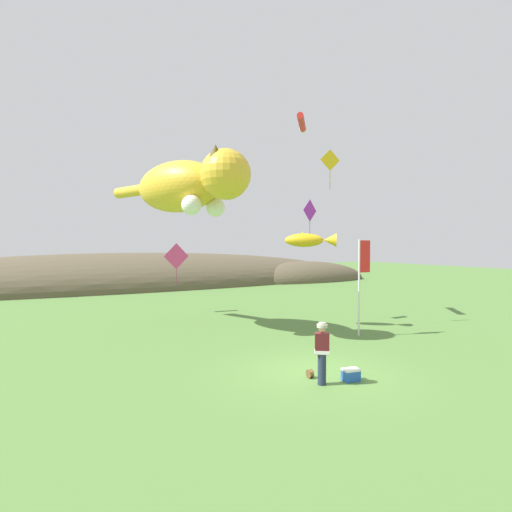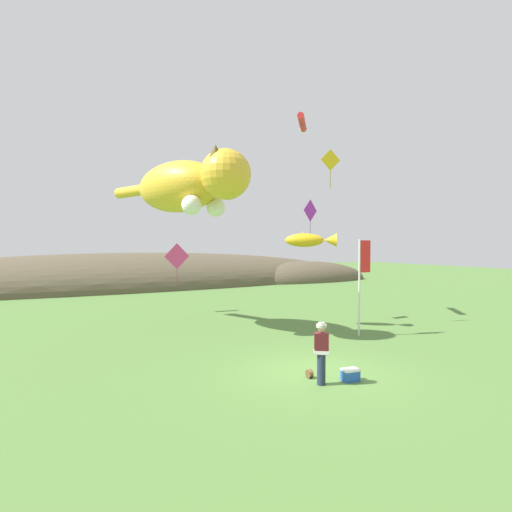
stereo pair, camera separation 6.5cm
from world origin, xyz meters
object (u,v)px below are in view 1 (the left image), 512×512
object	(u,v)px
kite_giant_cat	(188,186)
kite_tube_streamer	(302,123)
kite_fish_windsock	(310,240)
kite_diamond_violet	(310,211)
kite_spool	(310,374)
kite_diamond_pink	(176,256)
picnic_cooler	(351,375)
festival_attendant	(322,351)
festival_banner_pole	(362,273)
kite_diamond_gold	(330,160)

from	to	relation	value
kite_giant_cat	kite_tube_streamer	xyz separation A→B (m)	(6.96, 1.03, 4.11)
kite_fish_windsock	kite_diamond_violet	world-z (taller)	kite_diamond_violet
kite_spool	kite_fish_windsock	xyz separation A→B (m)	(4.42, 6.11, 4.07)
kite_fish_windsock	kite_diamond_pink	distance (m)	8.37
picnic_cooler	kite_diamond_pink	xyz separation A→B (m)	(-0.96, 13.89, 3.11)
festival_attendant	kite_fish_windsock	distance (m)	8.70
kite_fish_windsock	festival_banner_pole	bearing A→B (deg)	-72.43
kite_tube_streamer	festival_attendant	bearing A→B (deg)	-121.75
kite_spool	kite_diamond_violet	bearing A→B (deg)	54.10
picnic_cooler	kite_diamond_violet	size ratio (longest dim) A/B	0.26
picnic_cooler	kite_giant_cat	bearing A→B (deg)	103.39
festival_banner_pole	kite_tube_streamer	world-z (taller)	kite_tube_streamer
picnic_cooler	kite_fish_windsock	world-z (taller)	kite_fish_windsock
festival_attendant	kite_fish_windsock	xyz separation A→B (m)	(4.45, 6.73, 3.25)
kite_spool	picnic_cooler	size ratio (longest dim) A/B	0.48
festival_banner_pole	kite_tube_streamer	xyz separation A→B (m)	(0.56, 5.40, 7.99)
kite_diamond_gold	kite_diamond_pink	bearing A→B (deg)	128.37
kite_fish_windsock	kite_giant_cat	bearing A→B (deg)	163.01
festival_attendant	kite_diamond_pink	world-z (taller)	kite_diamond_pink
kite_giant_cat	kite_tube_streamer	distance (m)	8.15
kite_spool	kite_tube_streamer	size ratio (longest dim) A/B	0.12
kite_spool	picnic_cooler	distance (m)	1.19
kite_spool	picnic_cooler	world-z (taller)	picnic_cooler
kite_diamond_violet	kite_diamond_gold	xyz separation A→B (m)	(0.17, -1.42, 2.38)
festival_attendant	kite_spool	bearing A→B (deg)	86.78
kite_giant_cat	kite_diamond_pink	bearing A→B (deg)	78.46
festival_banner_pole	kite_tube_streamer	distance (m)	9.66
kite_giant_cat	kite_fish_windsock	size ratio (longest dim) A/B	3.67
picnic_cooler	kite_spool	bearing A→B (deg)	139.52
kite_giant_cat	kite_diamond_violet	bearing A→B (deg)	-3.17
kite_fish_windsock	kite_diamond_violet	xyz separation A→B (m)	(0.97, 1.34, 1.55)
kite_giant_cat	kite_diamond_gold	world-z (taller)	kite_diamond_gold
kite_tube_streamer	kite_diamond_gold	distance (m)	3.86
festival_banner_pole	kite_diamond_pink	distance (m)	11.06
picnic_cooler	kite_diamond_pink	world-z (taller)	kite_diamond_pink
festival_banner_pole	kite_diamond_violet	world-z (taller)	kite_diamond_violet
kite_fish_windsock	kite_diamond_gold	xyz separation A→B (m)	(1.14, -0.09, 3.92)
festival_attendant	festival_banner_pole	world-z (taller)	festival_banner_pole
kite_spool	kite_diamond_pink	xyz separation A→B (m)	(-0.06, 13.12, 3.16)
kite_fish_windsock	kite_diamond_violet	bearing A→B (deg)	53.93
festival_attendant	kite_tube_streamer	distance (m)	14.83
festival_attendant	kite_giant_cat	size ratio (longest dim) A/B	0.20
festival_banner_pole	kite_diamond_gold	bearing A→B (deg)	83.43
kite_giant_cat	kite_tube_streamer	world-z (taller)	kite_tube_streamer
picnic_cooler	kite_tube_streamer	distance (m)	15.11
kite_fish_windsock	kite_diamond_gold	distance (m)	4.08
kite_diamond_gold	kite_tube_streamer	bearing A→B (deg)	84.77
kite_fish_windsock	kite_diamond_gold	bearing A→B (deg)	-4.37
kite_spool	kite_tube_streamer	world-z (taller)	kite_tube_streamer
festival_attendant	kite_tube_streamer	world-z (taller)	kite_tube_streamer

